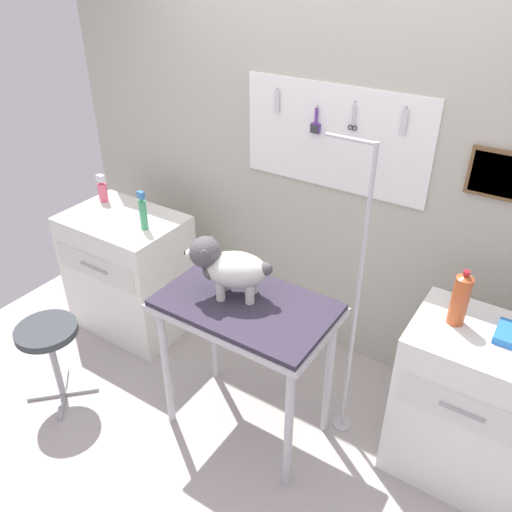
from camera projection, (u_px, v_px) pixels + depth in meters
The scene contains 11 objects.
ground at pixel (209, 459), 2.95m from camera, with size 4.40×4.00×0.04m, color #AAA29F.
rear_wall_panel at pixel (327, 189), 3.25m from camera, with size 4.00×0.11×2.30m.
grooming_table at pixel (246, 319), 2.73m from camera, with size 0.92×0.56×0.90m.
grooming_arm at pixel (354, 315), 2.71m from camera, with size 0.30×0.11×1.75m.
dog at pixel (227, 266), 2.64m from camera, with size 0.44×0.31×0.33m.
counter_left at pixel (130, 272), 3.74m from camera, with size 0.80×0.58×0.88m.
cabinet_right at pixel (468, 405), 2.67m from camera, with size 0.68×0.54×0.91m.
stool at pixel (49, 340), 3.10m from camera, with size 0.36×0.36×0.55m.
conditioner_bottle at pixel (103, 190), 3.68m from camera, with size 0.06×0.06×0.20m.
shampoo_bottle at pixel (143, 213), 3.32m from camera, with size 0.05×0.05×0.26m.
soda_bottle at pixel (460, 299), 2.45m from camera, with size 0.08×0.08×0.29m.
Camera 1 is at (1.27, -1.46, 2.50)m, focal length 36.81 mm.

